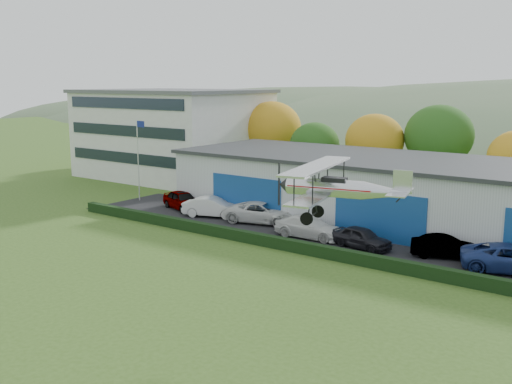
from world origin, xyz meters
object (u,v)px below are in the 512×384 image
Objects in this scene: office_block at (173,133)px; biplane at (336,187)px; car_4 at (362,238)px; car_2 at (263,213)px; hangar at (412,193)px; car_1 at (213,207)px; flagpole at (139,151)px; car_0 at (183,200)px; car_3 at (310,227)px; car_5 at (446,247)px.

office_block reaches higher than biplane.
car_4 is (32.86, -15.42, -4.43)m from office_block.
biplane is (14.77, -14.85, 5.84)m from car_2.
office_block reaches higher than hangar.
hangar is 8.04× the size of car_1.
car_0 is (6.12, -0.55, -3.90)m from flagpole.
car_2 is 10.02m from car_4.
flagpole is at bearing 72.48° from car_2.
office_block is 3.87× the size of car_3.
car_3 is at bearing 112.59° from biplane.
car_0 is at bearing -43.59° from office_block.
flagpole reaches higher than car_3.
hangar is at bearing -32.02° from car_3.
hangar is 8.30× the size of car_0.
hangar is 25.68m from flagpole.
car_0 is 0.97× the size of car_1.
car_5 is at bearing -53.87° from hangar.
car_1 is 4.74m from car_2.
car_5 is at bearing -20.43° from office_block.
hangar is 1.97× the size of office_block.
car_1 is 0.95× the size of car_3.
office_block is at bearing 59.02° from car_3.
car_3 is (-4.50, -8.12, -1.83)m from hangar.
hangar is 16.43m from car_1.
car_5 is at bearing -67.60° from car_4.
car_1 is at bearing 81.87° from car_3.
car_4 is at bearing 81.12° from car_5.
car_4 reaches higher than car_5.
biplane is (4.94, -12.90, 5.94)m from car_4.
car_5 is (5.43, 1.16, -0.01)m from car_4.
car_2 is (4.68, 0.76, 0.00)m from car_1.
flagpole reaches higher than car_5.
car_4 is 0.62× the size of biplane.
office_block is 3.42× the size of car_2.
car_0 is 0.70× the size of biplane.
hangar is at bearing -72.84° from car_2.
car_0 reaches higher than car_3.
flagpole is 25.18m from car_4.
office_block is 47.25m from biplane.
car_2 is at bearing -101.18° from car_1.
car_4 is (9.83, -1.96, -0.10)m from car_2.
car_0 is 28.41m from biplane.
flagpole reaches higher than car_4.
car_3 is (28.50, -15.14, -4.39)m from office_block.
car_4 is 0.98× the size of car_5.
flagpole reaches higher than car_2.
flagpole is 1.63× the size of car_0.
car_2 is at bearing 66.05° from car_5.
hangar reaches higher than car_2.
hangar is 5.08× the size of flagpole.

